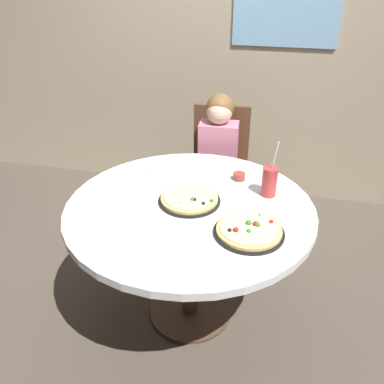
% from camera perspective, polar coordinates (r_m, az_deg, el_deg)
% --- Properties ---
extents(ground_plane, '(8.00, 8.00, 0.00)m').
position_cam_1_polar(ground_plane, '(2.56, -0.27, -16.30)').
color(ground_plane, '#4C4238').
extents(wall_with_window, '(5.20, 0.14, 2.90)m').
position_cam_1_polar(wall_with_window, '(3.40, 6.71, 23.03)').
color(wall_with_window, tan).
rests_on(wall_with_window, ground_plane).
extents(dining_table, '(1.27, 1.27, 0.75)m').
position_cam_1_polar(dining_table, '(2.13, -0.31, -3.96)').
color(dining_table, white).
rests_on(dining_table, ground_plane).
extents(chair_wooden, '(0.43, 0.43, 0.95)m').
position_cam_1_polar(chair_wooden, '(3.00, 3.81, 3.77)').
color(chair_wooden, brown).
rests_on(chair_wooden, ground_plane).
extents(diner_child, '(0.27, 0.42, 1.08)m').
position_cam_1_polar(diner_child, '(2.86, 3.36, 1.35)').
color(diner_child, '#3F4766').
rests_on(diner_child, ground_plane).
extents(pizza_veggie, '(0.33, 0.33, 0.05)m').
position_cam_1_polar(pizza_veggie, '(1.89, 7.93, -5.34)').
color(pizza_veggie, black).
rests_on(pizza_veggie, dining_table).
extents(pizza_cheese, '(0.32, 0.32, 0.05)m').
position_cam_1_polar(pizza_cheese, '(2.10, -0.35, -0.99)').
color(pizza_cheese, black).
rests_on(pizza_cheese, dining_table).
extents(soda_cup, '(0.08, 0.08, 0.31)m').
position_cam_1_polar(soda_cup, '(2.17, 10.70, 1.46)').
color(soda_cup, '#B73333').
rests_on(soda_cup, dining_table).
extents(sauce_bowl, '(0.07, 0.07, 0.04)m').
position_cam_1_polar(sauce_bowl, '(2.33, 6.56, 2.17)').
color(sauce_bowl, brown).
rests_on(sauce_bowl, dining_table).
extents(plate_small, '(0.18, 0.18, 0.01)m').
position_cam_1_polar(plate_small, '(2.46, -3.92, 3.52)').
color(plate_small, white).
rests_on(plate_small, dining_table).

